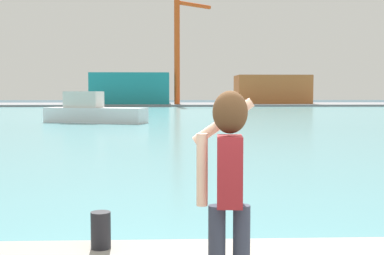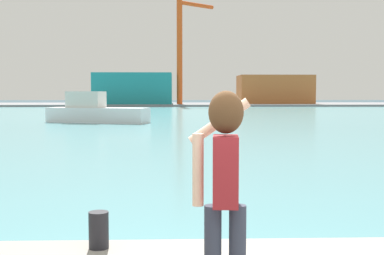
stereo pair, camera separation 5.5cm
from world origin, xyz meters
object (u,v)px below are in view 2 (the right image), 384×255
at_px(person_photographer, 224,175).
at_px(port_crane, 183,43).
at_px(harbor_bollard, 99,230).
at_px(boat_moored, 95,112).
at_px(warehouse_right, 275,89).
at_px(warehouse_left, 134,89).

distance_m(person_photographer, port_crane, 87.15).
height_order(harbor_bollard, boat_moored, boat_moored).
height_order(boat_moored, warehouse_right, warehouse_right).
xyz_separation_m(person_photographer, harbor_bollard, (-1.24, 1.55, -0.86)).
distance_m(harbor_bollard, warehouse_right, 92.34).
bearing_deg(port_crane, harbor_bollard, -91.46).
distance_m(boat_moored, warehouse_right, 60.53).
xyz_separation_m(harbor_bollard, port_crane, (2.17, 85.09, 10.27)).
bearing_deg(port_crane, warehouse_left, 156.72).
bearing_deg(person_photographer, boat_moored, 15.57).
height_order(warehouse_left, warehouse_right, warehouse_left).
xyz_separation_m(person_photographer, boat_moored, (-6.79, 36.76, -0.87)).
height_order(boat_moored, port_crane, port_crane).
bearing_deg(warehouse_right, port_crane, -163.72).
relative_size(person_photographer, warehouse_right, 0.13).
bearing_deg(warehouse_right, warehouse_left, -177.28).
distance_m(person_photographer, harbor_bollard, 2.16).
xyz_separation_m(person_photographer, warehouse_left, (-8.02, 90.49, 1.39)).
height_order(person_photographer, harbor_bollard, person_photographer).
height_order(person_photographer, boat_moored, boat_moored).
bearing_deg(boat_moored, warehouse_right, 83.68).
bearing_deg(warehouse_right, harbor_bollard, -102.30).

